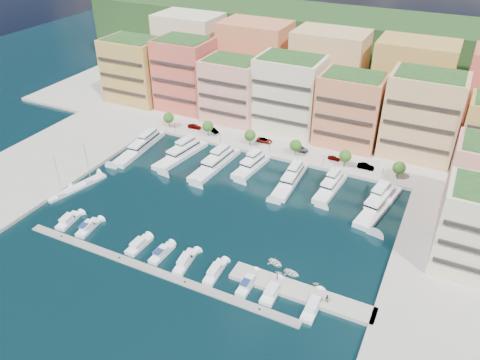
{
  "coord_description": "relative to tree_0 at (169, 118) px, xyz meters",
  "views": [
    {
      "loc": [
        50.13,
        -92.34,
        73.69
      ],
      "look_at": [
        2.19,
        5.24,
        6.0
      ],
      "focal_mm": 35.0,
      "sensor_mm": 36.0,
      "label": 1
    }
  ],
  "objects": [
    {
      "name": "apartment_0",
      "position": [
        -26.0,
        16.49,
        8.57
      ],
      "size": [
        22.0,
        16.5,
        24.8
      ],
      "color": "#B98144",
      "rests_on": "north_quay"
    },
    {
      "name": "tender_2",
      "position": [
        66.15,
        -50.61,
        -4.36
      ],
      "size": [
        4.11,
        3.24,
        0.77
      ],
      "primitive_type": "imported",
      "rotation": [
        0.0,
        0.0,
        1.4
      ],
      "color": "white",
      "rests_on": "ground"
    },
    {
      "name": "north_quay",
      "position": [
        40.0,
        28.5,
        -4.74
      ],
      "size": [
        220.0,
        64.0,
        2.0
      ],
      "primitive_type": "cube",
      "color": "#9E998E",
      "rests_on": "ground"
    },
    {
      "name": "car_2",
      "position": [
        35.37,
        4.34,
        -3.01
      ],
      "size": [
        5.28,
        2.44,
        1.46
      ],
      "primitive_type": "imported",
      "rotation": [
        0.0,
        0.0,
        1.57
      ],
      "color": "gray",
      "rests_on": "north_quay"
    },
    {
      "name": "backblock_3",
      "position": [
        75.0,
        40.5,
        11.26
      ],
      "size": [
        26.0,
        18.0,
        30.0
      ],
      "primitive_type": "cube",
      "color": "#B98144",
      "rests_on": "north_quay"
    },
    {
      "name": "sailboat_0",
      "position": [
        -3.64,
        -49.43,
        -4.43
      ],
      "size": [
        5.04,
        8.99,
        13.2
      ],
      "color": "white",
      "rests_on": "ground"
    },
    {
      "name": "lamppost_3",
      "position": [
        58.0,
        -2.3,
        -0.92
      ],
      "size": [
        0.3,
        0.3,
        4.2
      ],
      "color": "black",
      "rests_on": "north_quay"
    },
    {
      "name": "yacht_1",
      "position": [
        14.66,
        -14.79,
        -3.65
      ],
      "size": [
        8.12,
        22.82,
        7.3
      ],
      "color": "white",
      "rests_on": "ground"
    },
    {
      "name": "tender_0",
      "position": [
        61.62,
        -49.15,
        -4.35
      ],
      "size": [
        4.48,
        3.8,
        0.79
      ],
      "primitive_type": "imported",
      "rotation": [
        0.0,
        0.0,
        1.25
      ],
      "color": "white",
      "rests_on": "ground"
    },
    {
      "name": "tree_1",
      "position": [
        16.0,
        0.0,
        0.0
      ],
      "size": [
        3.8,
        3.8,
        5.65
      ],
      "color": "#473323",
      "rests_on": "north_quay"
    },
    {
      "name": "lamppost_0",
      "position": [
        4.0,
        -2.3,
        -0.92
      ],
      "size": [
        0.3,
        0.3,
        4.2
      ],
      "color": "black",
      "rests_on": "north_quay"
    },
    {
      "name": "apartment_3",
      "position": [
        38.0,
        18.49,
        9.07
      ],
      "size": [
        22.0,
        16.5,
        25.8
      ],
      "color": "beige",
      "rests_on": "north_quay"
    },
    {
      "name": "cruiser_6",
      "position": [
        50.57,
        -58.09,
        -4.2
      ],
      "size": [
        2.98,
        8.4,
        2.55
      ],
      "color": "white",
      "rests_on": "ground"
    },
    {
      "name": "tender_3",
      "position": [
        72.04,
        -51.33,
        -4.37
      ],
      "size": [
        1.75,
        1.63,
        0.75
      ],
      "primitive_type": "imported",
      "rotation": [
        0.0,
        0.0,
        1.9
      ],
      "color": "beige",
      "rests_on": "ground"
    },
    {
      "name": "cruiser_3",
      "position": [
        29.52,
        -58.08,
        -4.2
      ],
      "size": [
        3.0,
        7.58,
        2.55
      ],
      "color": "white",
      "rests_on": "ground"
    },
    {
      "name": "sailboat_1",
      "position": [
        -1.32,
        -40.45,
        -4.44
      ],
      "size": [
        4.98,
        10.24,
        13.2
      ],
      "color": "white",
      "rests_on": "ground"
    },
    {
      "name": "west_quay",
      "position": [
        -22.0,
        -41.5,
        -4.74
      ],
      "size": [
        34.0,
        76.0,
        2.0
      ],
      "primitive_type": "cube",
      "color": "#9E998E",
      "rests_on": "ground"
    },
    {
      "name": "apartment_2",
      "position": [
        17.0,
        16.49,
        7.57
      ],
      "size": [
        20.0,
        15.5,
        22.8
      ],
      "color": "#E68A80",
      "rests_on": "north_quay"
    },
    {
      "name": "finger_pier",
      "position": [
        70.0,
        -55.5,
        -4.74
      ],
      "size": [
        32.0,
        5.0,
        2.0
      ],
      "primitive_type": "cube",
      "color": "#9E998E",
      "rests_on": "ground"
    },
    {
      "name": "backblock_0",
      "position": [
        -15.0,
        40.5,
        11.26
      ],
      "size": [
        26.0,
        18.0,
        30.0
      ],
      "primitive_type": "cube",
      "color": "beige",
      "rests_on": "north_quay"
    },
    {
      "name": "ground",
      "position": [
        40.0,
        -33.5,
        -4.74
      ],
      "size": [
        400.0,
        400.0,
        0.0
      ],
      "primitive_type": "plane",
      "color": "black",
      "rests_on": "ground"
    },
    {
      "name": "cruiser_8",
      "position": [
        64.47,
        -58.09,
        -4.2
      ],
      "size": [
        2.88,
        7.82,
        2.55
      ],
      "color": "white",
      "rests_on": "ground"
    },
    {
      "name": "yacht_2",
      "position": [
        27.5,
        -15.16,
        -3.53
      ],
      "size": [
        6.65,
        23.58,
        7.3
      ],
      "color": "white",
      "rests_on": "ground"
    },
    {
      "name": "tree_2",
      "position": [
        32.0,
        0.0,
        0.0
      ],
      "size": [
        3.8,
        3.8,
        5.65
      ],
      "color": "#473323",
      "rests_on": "north_quay"
    },
    {
      "name": "south_pontoon",
      "position": [
        37.0,
        -63.5,
        -4.74
      ],
      "size": [
        72.0,
        2.2,
        0.35
      ],
      "primitive_type": "cube",
      "color": "gray",
      "rests_on": "ground"
    },
    {
      "name": "car_4",
      "position": [
        59.96,
        2.89,
        -3.07
      ],
      "size": [
        3.96,
        1.65,
        1.34
      ],
      "primitive_type": "imported",
      "rotation": [
        0.0,
        0.0,
        1.55
      ],
      "color": "gray",
      "rests_on": "north_quay"
    },
    {
      "name": "backblock_2",
      "position": [
        45.0,
        40.5,
        11.26
      ],
      "size": [
        26.0,
        18.0,
        30.0
      ],
      "primitive_type": "cube",
      "color": "tan",
      "rests_on": "north_quay"
    },
    {
      "name": "tender_1",
      "position": [
        63.52,
        -51.89,
        -4.28
      ],
      "size": [
        1.82,
        1.6,
        0.92
      ],
      "primitive_type": "imported",
      "rotation": [
        0.0,
        0.0,
        1.52
      ],
      "color": "beige",
      "rests_on": "ground"
    },
    {
      "name": "backblock_1",
      "position": [
        15.0,
        40.5,
        11.26
      ],
      "size": [
        26.0,
        18.0,
        30.0
      ],
      "primitive_type": "cube",
      "color": "#D3794F",
      "rests_on": "north_quay"
    },
    {
      "name": "yacht_6",
      "position": [
        78.1,
        -15.24,
        -3.53
      ],
      "size": [
        8.71,
        23.9,
        7.3
      ],
      "color": "white",
      "rests_on": "ground"
    },
    {
      "name": "person_1",
      "position": [
        75.81,
        -56.05,
        -2.77
      ],
      "size": [
        0.96,
        0.76,
        1.94
      ],
      "primitive_type": "imported",
      "rotation": [
        0.0,
        0.0,
        3.16
      ],
      "color": "#4D3D2E",
      "rests_on": "finger_pier"
    },
    {
      "name": "lamppost_4",
      "position": [
        76.0,
        -2.3,
        -0.92
      ],
      "size": [
        0.3,
        0.3,
        4.2
      ],
      "color": "black",
      "rests_on": "north_quay"
    },
    {
      "name": "yacht_4",
      "position": [
        51.92,
        -14.18,
        -3.65
      ],
      "size": [
        5.16,
        21.16,
        7.3
      ],
      "color": "white",
      "rests_on": "ground"
    },
    {
      "name": "cruiser_9",
      "position": [
        73.65,
        -58.1,
        -4.2
      ],
      "size": [
        2.68,
        9.16,
        2.55
      ],
      "color": "white",
      "rests_on": "ground"
    },
    {
      "name": "cruiser_7",
      "position": [
        58.76,
        -58.11,
        -4.17
      ],
      "size": [
        2.45,
        8.11,
        2.66
      ],
      "color": "white",
      "rests_on": "ground"
    },
    {
      "name": "lamppost_2",
      "position": [
        40.0,
        -2.3,
        -0.92
      ],
      "size": [
        0.3,
        0.3,
        4.2
      ],
      "color": "black",
      "rests_on": "north_quay"
    },
    {
      "name": "apartment_1",
      "position": [
        -4.0,
        18.49,
        9.57
      ],
      "size": [
        20.0,
        16.5,
        26.8
      ],
      "color": "#CB5A43",
      "rests_on": "north_quay"
    },
    {
      "name": "hillside",
      "position": [
        40.0,
        76.5,
        -4.74
      ],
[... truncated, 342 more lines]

